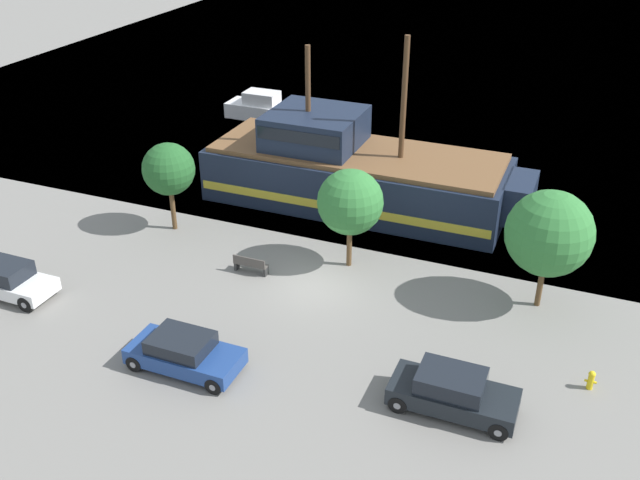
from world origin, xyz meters
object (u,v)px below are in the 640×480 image
at_px(pirate_ship, 354,171).
at_px(parked_car_curb_front, 453,392).
at_px(parked_car_curb_mid, 184,353).
at_px(bench_promenade_east, 250,265).
at_px(moored_boat_dockside, 267,109).
at_px(fire_hydrant, 591,379).
at_px(parked_car_curb_rear, 7,279).

xyz_separation_m(pirate_ship, parked_car_curb_front, (8.73, -14.27, -1.08)).
bearing_deg(parked_car_curb_mid, pirate_ship, 86.58).
xyz_separation_m(pirate_ship, bench_promenade_east, (-1.80, -8.79, -1.39)).
relative_size(pirate_ship, parked_car_curb_front, 3.97).
distance_m(moored_boat_dockside, bench_promenade_east, 21.37).
height_order(moored_boat_dockside, fire_hydrant, moored_boat_dockside).
relative_size(moored_boat_dockside, bench_promenade_east, 3.75).
distance_m(fire_hydrant, bench_promenade_east, 15.10).
bearing_deg(bench_promenade_east, parked_car_curb_mid, -83.03).
xyz_separation_m(parked_car_curb_rear, bench_promenade_east, (8.92, 5.53, -0.30)).
height_order(parked_car_curb_rear, bench_promenade_east, parked_car_curb_rear).
distance_m(moored_boat_dockside, parked_car_curb_mid, 28.18).
distance_m(pirate_ship, bench_promenade_east, 9.08).
bearing_deg(moored_boat_dockside, pirate_ship, -45.68).
xyz_separation_m(moored_boat_dockside, fire_hydrant, (23.57, -22.06, -0.32)).
bearing_deg(parked_car_curb_mid, fire_hydrant, 17.61).
relative_size(parked_car_curb_mid, parked_car_curb_rear, 1.01).
relative_size(pirate_ship, parked_car_curb_mid, 4.06).
height_order(parked_car_curb_rear, fire_hydrant, parked_car_curb_rear).
distance_m(parked_car_curb_rear, bench_promenade_east, 10.50).
bearing_deg(fire_hydrant, pirate_ship, 139.11).
bearing_deg(pirate_ship, parked_car_curb_front, -58.53).
xyz_separation_m(parked_car_curb_front, parked_car_curb_mid, (-9.68, -1.52, -0.06)).
relative_size(moored_boat_dockside, parked_car_curb_rear, 1.42).
height_order(pirate_ship, parked_car_curb_rear, pirate_ship).
height_order(moored_boat_dockside, parked_car_curb_rear, moored_boat_dockside).
relative_size(parked_car_curb_front, fire_hydrant, 5.67).
relative_size(parked_car_curb_rear, bench_promenade_east, 2.64).
relative_size(pirate_ship, fire_hydrant, 22.54).
relative_size(pirate_ship, parked_car_curb_rear, 4.10).
relative_size(parked_car_curb_front, parked_car_curb_mid, 1.02).
bearing_deg(parked_car_curb_mid, parked_car_curb_front, 8.92).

